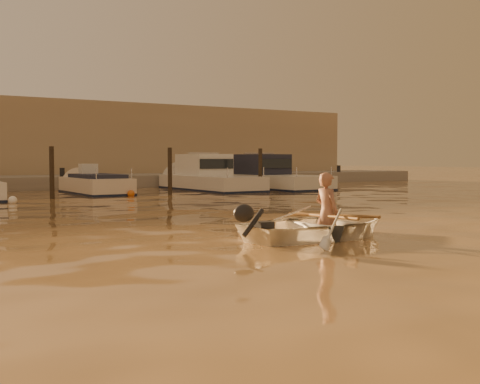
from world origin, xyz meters
TOP-DOWN VIEW (x-y plane):
  - ground_plane at (0.00, 0.00)m, footprint 160.00×160.00m
  - dinghy at (1.12, -0.48)m, footprint 3.66×2.74m
  - person at (1.22, -0.47)m, footprint 0.42×0.60m
  - outboard_motor at (-0.38, -0.59)m, footprint 0.93×0.46m
  - oar_port at (1.36, -0.46)m, footprint 0.64×2.04m
  - oar_starboard at (1.17, -0.48)m, footprint 0.28×2.10m
  - moored_boat_3 at (2.28, 16.00)m, footprint 1.87×5.47m
  - moored_boat_4 at (8.06, 16.00)m, footprint 2.41×7.37m
  - moored_boat_5 at (11.48, 16.00)m, footprint 2.61×8.64m
  - piling_2 at (-0.20, 13.80)m, footprint 0.18×0.18m
  - piling_3 at (4.80, 13.80)m, footprint 0.18×0.18m
  - piling_4 at (9.50, 13.80)m, footprint 0.18×0.18m
  - fender_c at (-2.01, 12.12)m, footprint 0.30×0.30m
  - fender_d at (2.91, 13.54)m, footprint 0.30×0.30m
  - fender_e at (7.67, 13.67)m, footprint 0.30×0.30m
  - quay at (0.00, 21.50)m, footprint 52.00×4.00m

SIDE VIEW (x-z plane):
  - ground_plane at x=0.00m, z-range 0.00..0.00m
  - fender_c at x=-2.01m, z-range -0.05..0.25m
  - fender_d at x=2.91m, z-range -0.05..0.25m
  - fender_e at x=7.67m, z-range -0.05..0.25m
  - quay at x=0.00m, z-range -0.35..0.65m
  - moored_boat_3 at x=2.28m, z-range -0.25..0.70m
  - dinghy at x=1.12m, z-range -0.12..0.60m
  - outboard_motor at x=-0.38m, z-range -0.07..0.63m
  - oar_port at x=1.36m, z-range 0.35..0.49m
  - oar_starboard at x=1.17m, z-range 0.35..0.49m
  - person at x=1.22m, z-range -0.30..1.27m
  - moored_boat_4 at x=8.06m, z-range -0.25..1.50m
  - moored_boat_5 at x=11.48m, z-range -0.25..1.50m
  - piling_2 at x=-0.20m, z-range -0.20..2.00m
  - piling_3 at x=4.80m, z-range -0.20..2.00m
  - piling_4 at x=9.50m, z-range -0.20..2.00m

